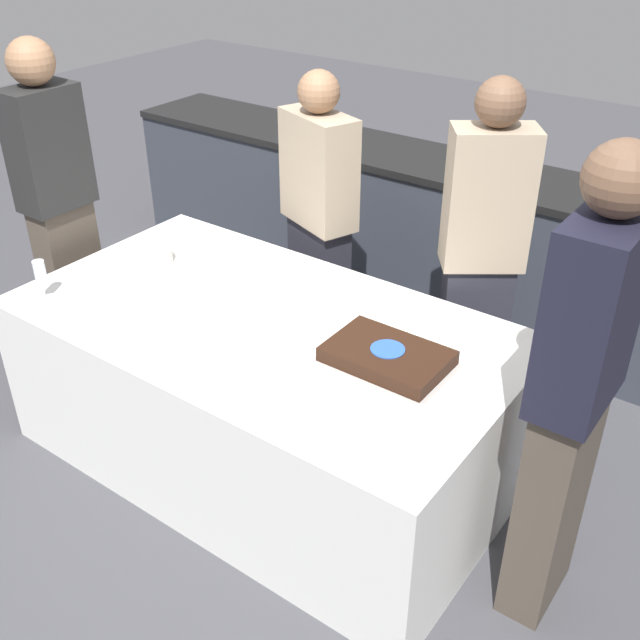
{
  "coord_description": "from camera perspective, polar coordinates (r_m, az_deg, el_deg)",
  "views": [
    {
      "loc": [
        1.73,
        -1.98,
        2.32
      ],
      "look_at": [
        0.29,
        0.0,
        0.83
      ],
      "focal_mm": 42.0,
      "sensor_mm": 36.0,
      "label": 1
    }
  ],
  "objects": [
    {
      "name": "ground_plane",
      "position": [
        3.51,
        -3.87,
        -10.25
      ],
      "size": [
        14.0,
        14.0,
        0.0
      ],
      "primitive_type": "plane",
      "color": "#424247"
    },
    {
      "name": "back_counter",
      "position": [
        4.44,
        9.65,
        6.0
      ],
      "size": [
        4.4,
        0.58,
        0.92
      ],
      "color": "#333842",
      "rests_on": "ground_plane"
    },
    {
      "name": "dining_table",
      "position": [
        3.28,
        -4.1,
        -5.45
      ],
      "size": [
        2.1,
        1.16,
        0.73
      ],
      "color": "silver",
      "rests_on": "ground_plane"
    },
    {
      "name": "cake",
      "position": [
        2.79,
        5.15,
        -2.78
      ],
      "size": [
        0.48,
        0.33,
        0.06
      ],
      "color": "#B7B2AD",
      "rests_on": "dining_table"
    },
    {
      "name": "plate_stack",
      "position": [
        3.59,
        -12.81,
        4.79
      ],
      "size": [
        0.21,
        0.21,
        0.07
      ],
      "color": "white",
      "rests_on": "dining_table"
    },
    {
      "name": "wine_glass",
      "position": [
        3.39,
        -20.54,
        3.34
      ],
      "size": [
        0.06,
        0.06,
        0.17
      ],
      "color": "white",
      "rests_on": "dining_table"
    },
    {
      "name": "side_plate_near_cake",
      "position": [
        3.05,
        7.36,
        -0.29
      ],
      "size": [
        0.22,
        0.22,
        0.0
      ],
      "color": "white",
      "rests_on": "dining_table"
    },
    {
      "name": "utensil_pile",
      "position": [
        2.7,
        -7.92,
        -4.86
      ],
      "size": [
        0.15,
        0.09,
        0.02
      ],
      "color": "white",
      "rests_on": "dining_table"
    },
    {
      "name": "person_cutting_cake",
      "position": [
        3.35,
        12.16,
        4.56
      ],
      "size": [
        0.4,
        0.37,
        1.64
      ],
      "rotation": [
        0.0,
        0.0,
        -2.52
      ],
      "color": "#282833",
      "rests_on": "ground_plane"
    },
    {
      "name": "person_seated_left",
      "position": [
        3.87,
        -19.23,
        7.89
      ],
      "size": [
        0.21,
        0.33,
        1.7
      ],
      "rotation": [
        0.0,
        0.0,
        1.57
      ],
      "color": "#4C4238",
      "rests_on": "ground_plane"
    },
    {
      "name": "person_seated_right",
      "position": [
        2.48,
        18.79,
        -5.58
      ],
      "size": [
        0.21,
        0.39,
        1.73
      ],
      "rotation": [
        0.0,
        0.0,
        -1.57
      ],
      "color": "#4C4238",
      "rests_on": "ground_plane"
    },
    {
      "name": "person_standing_back",
      "position": [
        3.77,
        -0.09,
        7.35
      ],
      "size": [
        0.45,
        0.33,
        1.55
      ],
      "rotation": [
        0.0,
        0.0,
        2.78
      ],
      "color": "#282833",
      "rests_on": "ground_plane"
    }
  ]
}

